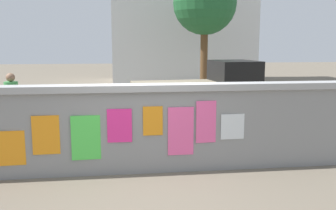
{
  "coord_description": "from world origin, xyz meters",
  "views": [
    {
      "loc": [
        -0.37,
        -6.83,
        2.37
      ],
      "look_at": [
        0.69,
        1.25,
        1.04
      ],
      "focal_mm": 40.8,
      "sensor_mm": 36.0,
      "label": 1
    }
  ],
  "objects_px": {
    "person_walking": "(12,98)",
    "tree_roadside": "(205,4)",
    "motorcycle": "(60,125)",
    "auto_rickshaw_truck": "(202,94)",
    "bicycle_near": "(68,111)"
  },
  "relations": [
    {
      "from": "motorcycle",
      "to": "tree_roadside",
      "type": "distance_m",
      "value": 11.03
    },
    {
      "from": "person_walking",
      "to": "auto_rickshaw_truck",
      "type": "bearing_deg",
      "value": 9.24
    },
    {
      "from": "motorcycle",
      "to": "tree_roadside",
      "type": "bearing_deg",
      "value": 58.31
    },
    {
      "from": "motorcycle",
      "to": "tree_roadside",
      "type": "height_order",
      "value": "tree_roadside"
    },
    {
      "from": "bicycle_near",
      "to": "tree_roadside",
      "type": "height_order",
      "value": "tree_roadside"
    },
    {
      "from": "bicycle_near",
      "to": "person_walking",
      "type": "distance_m",
      "value": 1.96
    },
    {
      "from": "auto_rickshaw_truck",
      "to": "person_walking",
      "type": "distance_m",
      "value": 5.17
    },
    {
      "from": "auto_rickshaw_truck",
      "to": "motorcycle",
      "type": "relative_size",
      "value": 1.96
    },
    {
      "from": "motorcycle",
      "to": "person_walking",
      "type": "xyz_separation_m",
      "value": [
        -1.3,
        0.95,
        0.52
      ]
    },
    {
      "from": "motorcycle",
      "to": "tree_roadside",
      "type": "xyz_separation_m",
      "value": [
        5.46,
        8.84,
        3.71
      ]
    },
    {
      "from": "auto_rickshaw_truck",
      "to": "bicycle_near",
      "type": "xyz_separation_m",
      "value": [
        -3.92,
        0.6,
        -0.54
      ]
    },
    {
      "from": "motorcycle",
      "to": "bicycle_near",
      "type": "height_order",
      "value": "bicycle_near"
    },
    {
      "from": "bicycle_near",
      "to": "tree_roadside",
      "type": "relative_size",
      "value": 0.3
    },
    {
      "from": "person_walking",
      "to": "tree_roadside",
      "type": "bearing_deg",
      "value": 49.42
    },
    {
      "from": "motorcycle",
      "to": "tree_roadside",
      "type": "relative_size",
      "value": 0.33
    }
  ]
}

